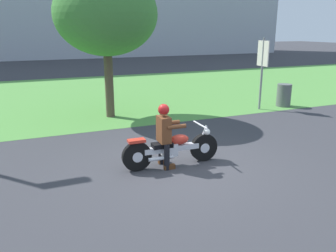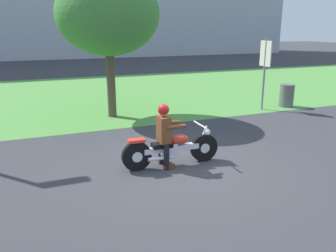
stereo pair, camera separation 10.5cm
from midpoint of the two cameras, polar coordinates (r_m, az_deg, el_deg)
The scene contains 7 objects.
ground at distance 7.56m, azimuth 2.78°, elevation -6.73°, with size 120.00×120.00×0.00m, color #38383D.
grass_verge at distance 16.24m, azimuth -11.22°, elevation 5.31°, with size 60.00×12.00×0.01m, color #549342.
motorcycle_lead at distance 7.47m, azimuth 1.04°, elevation -3.79°, with size 2.21×0.66×0.88m.
rider_lead at distance 7.28m, azimuth -0.19°, elevation -0.79°, with size 0.56×0.48×1.40m.
tree_roadside at distance 11.58m, azimuth -9.72°, elevation 17.86°, with size 3.30×3.30×4.68m.
trash_can at distance 13.99m, azimuth 19.37°, elevation 4.81°, with size 0.54×0.54×0.86m, color #595E5B.
sign_banner at distance 13.02m, azimuth 16.09°, elevation 10.09°, with size 0.08×0.60×2.60m.
Camera 2 is at (-2.89, -6.34, 2.91)m, focal length 36.57 mm.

